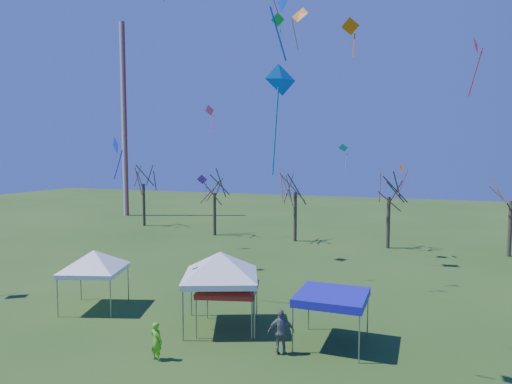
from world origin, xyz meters
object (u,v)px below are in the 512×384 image
(tent_white_west, at_px, (94,254))
(person_green, at_px, (157,341))
(radio_mast, at_px, (124,120))
(tree_4, at_px, (512,181))
(tree_0, at_px, (143,169))
(tree_3, at_px, (389,178))
(tent_blue, at_px, (332,297))
(tent_white_mid, at_px, (220,257))
(tent_red, at_px, (228,273))
(tree_2, at_px, (295,174))
(person_grey, at_px, (281,332))
(tree_1, at_px, (214,178))

(tent_white_west, bearing_deg, person_green, -33.03)
(radio_mast, bearing_deg, tree_4, -12.99)
(tent_white_west, bearing_deg, tree_0, 118.36)
(tree_3, height_order, tent_blue, tree_3)
(tent_white_mid, bearing_deg, tree_0, 129.83)
(tent_blue, bearing_deg, radio_mast, 136.33)
(radio_mast, relative_size, person_green, 16.17)
(tree_4, relative_size, person_green, 5.10)
(tree_0, bearing_deg, tree_3, -7.08)
(tree_3, xyz_separation_m, tent_blue, (-0.92, -21.66, -3.99))
(tent_red, bearing_deg, tree_2, 96.76)
(tent_white_west, xyz_separation_m, tent_red, (7.76, -0.19, -0.25))
(radio_mast, distance_m, tree_2, 28.08)
(radio_mast, bearing_deg, tree_0, -42.77)
(tent_white_west, distance_m, tent_red, 7.77)
(tree_4, height_order, tent_red, tree_4)
(person_grey, xyz_separation_m, person_green, (-4.51, -2.20, -0.16))
(tent_white_mid, xyz_separation_m, tent_blue, (5.30, -0.23, -1.28))
(tree_3, relative_size, tent_blue, 2.70)
(tent_white_west, height_order, tent_red, tent_white_west)
(radio_mast, bearing_deg, tree_1, -28.48)
(tree_3, bearing_deg, tent_blue, -92.43)
(tree_1, xyz_separation_m, person_grey, (14.10, -23.86, -4.85))
(tent_white_west, bearing_deg, tree_2, 76.55)
(tree_4, relative_size, tent_white_mid, 1.78)
(tree_4, height_order, person_grey, tree_4)
(tent_white_west, xyz_separation_m, person_grey, (10.88, -1.95, -1.98))
(tree_1, relative_size, person_green, 4.88)
(tree_4, distance_m, tent_red, 26.48)
(tree_1, xyz_separation_m, tent_white_mid, (10.58, -22.03, -2.42))
(tree_1, xyz_separation_m, person_green, (9.60, -26.05, -5.02))
(tree_3, xyz_separation_m, person_grey, (-2.70, -23.25, -5.14))
(tree_3, bearing_deg, tree_1, 177.94)
(radio_mast, bearing_deg, tent_white_west, -56.80)
(tent_red, relative_size, person_green, 2.35)
(tent_blue, distance_m, person_green, 7.46)
(tree_1, height_order, tree_4, tree_4)
(person_grey, relative_size, person_green, 1.21)
(tent_blue, bearing_deg, tree_0, 136.09)
(radio_mast, xyz_separation_m, tent_white_west, (20.46, -31.26, -9.58))
(tent_white_west, relative_size, tent_blue, 1.34)
(tent_white_west, bearing_deg, tent_blue, -1.58)
(tree_0, xyz_separation_m, tent_red, (21.07, -24.84, -3.82))
(tree_2, relative_size, person_grey, 4.37)
(tent_white_mid, bearing_deg, tree_4, 53.98)
(radio_mast, height_order, person_grey, radio_mast)
(radio_mast, height_order, tent_white_west, radio_mast)
(tent_white_west, relative_size, tent_white_mid, 0.89)
(tree_0, height_order, tent_white_west, tree_0)
(tree_0, bearing_deg, tent_red, -49.69)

